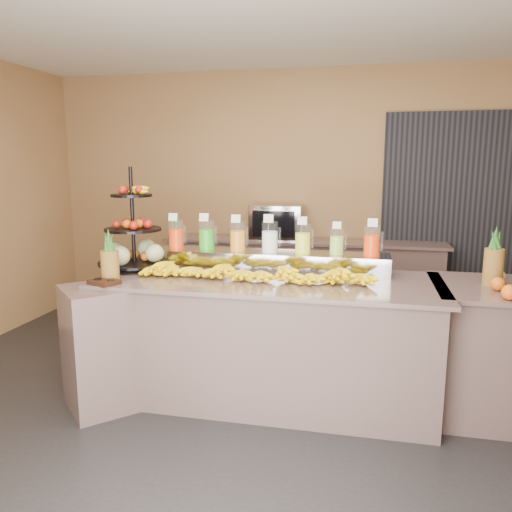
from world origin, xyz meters
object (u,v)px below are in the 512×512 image
(condiment_caddy, at_px, (104,282))
(oven_warmer, at_px, (277,222))
(banana_heap, at_px, (253,271))
(fruit_stand, at_px, (138,243))
(pitcher_tray, at_px, (270,261))

(condiment_caddy, xyz_separation_m, oven_warmer, (0.81, 2.37, 0.17))
(banana_heap, xyz_separation_m, fruit_stand, (-0.99, 0.17, 0.15))
(pitcher_tray, distance_m, condiment_caddy, 1.26)
(pitcher_tray, bearing_deg, condiment_caddy, -146.40)
(banana_heap, distance_m, oven_warmer, 2.00)
(banana_heap, height_order, oven_warmer, oven_warmer)
(banana_heap, distance_m, condiment_caddy, 1.06)
(pitcher_tray, bearing_deg, fruit_stand, -172.22)
(condiment_caddy, height_order, oven_warmer, oven_warmer)
(condiment_caddy, relative_size, oven_warmer, 0.35)
(pitcher_tray, relative_size, condiment_caddy, 9.24)
(pitcher_tray, xyz_separation_m, condiment_caddy, (-1.05, -0.70, -0.06))
(banana_heap, distance_m, fruit_stand, 1.02)
(banana_heap, bearing_deg, oven_warmer, 95.20)
(fruit_stand, height_order, condiment_caddy, fruit_stand)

